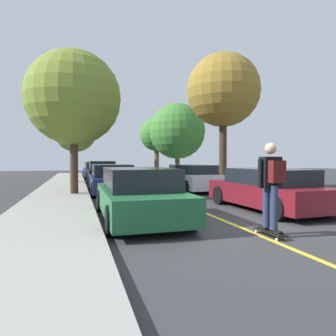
{
  "coord_description": "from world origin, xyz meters",
  "views": [
    {
      "loc": [
        -3.6,
        -6.14,
        1.56
      ],
      "look_at": [
        0.05,
        5.87,
        1.22
      ],
      "focal_mm": 32.17,
      "sensor_mm": 36.0,
      "label": 1
    }
  ],
  "objects_px": {
    "street_tree_left_far": "(75,125)",
    "skateboard": "(270,232)",
    "street_tree_left_nearest": "(73,98)",
    "street_tree_left_near": "(75,110)",
    "parked_car_right_nearest": "(267,189)",
    "parked_car_right_near": "(192,178)",
    "street_tree_right_nearest": "(223,91)",
    "street_tree_right_far": "(157,135)",
    "parked_car_left_far": "(102,173)",
    "parked_car_left_near": "(111,179)",
    "street_tree_right_near": "(177,131)",
    "skateboarder": "(271,181)",
    "parked_car_left_farthest": "(96,170)",
    "street_tree_left_farthest": "(75,131)",
    "parked_car_left_nearest": "(139,195)"
  },
  "relations": [
    {
      "from": "parked_car_right_near",
      "to": "skateboard",
      "type": "relative_size",
      "value": 5.47
    },
    {
      "from": "parked_car_right_near",
      "to": "street_tree_left_nearest",
      "type": "xyz_separation_m",
      "value": [
        -5.76,
        -0.99,
        3.51
      ]
    },
    {
      "from": "parked_car_right_nearest",
      "to": "street_tree_right_near",
      "type": "relative_size",
      "value": 0.79
    },
    {
      "from": "street_tree_left_nearest",
      "to": "street_tree_right_nearest",
      "type": "xyz_separation_m",
      "value": [
        7.41,
        0.86,
        0.99
      ]
    },
    {
      "from": "street_tree_left_far",
      "to": "street_tree_right_nearest",
      "type": "distance_m",
      "value": 15.62
    },
    {
      "from": "parked_car_right_near",
      "to": "street_tree_left_near",
      "type": "distance_m",
      "value": 9.15
    },
    {
      "from": "parked_car_left_far",
      "to": "parked_car_left_farthest",
      "type": "distance_m",
      "value": 6.07
    },
    {
      "from": "street_tree_left_nearest",
      "to": "skateboard",
      "type": "xyz_separation_m",
      "value": [
        3.87,
        -8.09,
        -4.07
      ]
    },
    {
      "from": "parked_car_left_near",
      "to": "skateboarder",
      "type": "height_order",
      "value": "skateboarder"
    },
    {
      "from": "street_tree_right_far",
      "to": "skateboard",
      "type": "distance_m",
      "value": 23.11
    },
    {
      "from": "parked_car_left_nearest",
      "to": "street_tree_right_near",
      "type": "bearing_deg",
      "value": 67.46
    },
    {
      "from": "parked_car_right_near",
      "to": "street_tree_right_far",
      "type": "height_order",
      "value": "street_tree_right_far"
    },
    {
      "from": "parked_car_left_near",
      "to": "skateboard",
      "type": "distance_m",
      "value": 9.26
    },
    {
      "from": "parked_car_left_nearest",
      "to": "skateboard",
      "type": "relative_size",
      "value": 5.37
    },
    {
      "from": "parked_car_left_far",
      "to": "parked_car_left_near",
      "type": "bearing_deg",
      "value": -90.0
    },
    {
      "from": "parked_car_left_farthest",
      "to": "street_tree_left_near",
      "type": "relative_size",
      "value": 0.76
    },
    {
      "from": "parked_car_right_near",
      "to": "skateboarder",
      "type": "height_order",
      "value": "skateboarder"
    },
    {
      "from": "street_tree_left_near",
      "to": "skateboarder",
      "type": "xyz_separation_m",
      "value": [
        3.87,
        -14.95,
        -3.58
      ]
    },
    {
      "from": "parked_car_left_nearest",
      "to": "street_tree_right_near",
      "type": "xyz_separation_m",
      "value": [
        5.76,
        13.88,
        3.06
      ]
    },
    {
      "from": "parked_car_right_nearest",
      "to": "parked_car_right_near",
      "type": "distance_m",
      "value": 6.28
    },
    {
      "from": "street_tree_right_nearest",
      "to": "street_tree_right_far",
      "type": "xyz_separation_m",
      "value": [
        -0.0,
        13.55,
        -1.2
      ]
    },
    {
      "from": "street_tree_left_farthest",
      "to": "street_tree_left_near",
      "type": "bearing_deg",
      "value": -90.0
    },
    {
      "from": "street_tree_left_farthest",
      "to": "skateboarder",
      "type": "distance_m",
      "value": 30.7
    },
    {
      "from": "street_tree_right_far",
      "to": "skateboarder",
      "type": "xyz_separation_m",
      "value": [
        -3.54,
        -22.54,
        -2.81
      ]
    },
    {
      "from": "parked_car_left_far",
      "to": "street_tree_right_nearest",
      "type": "distance_m",
      "value": 9.17
    },
    {
      "from": "parked_car_right_near",
      "to": "street_tree_right_near",
      "type": "height_order",
      "value": "street_tree_right_near"
    },
    {
      "from": "street_tree_left_far",
      "to": "skateboard",
      "type": "height_order",
      "value": "street_tree_left_far"
    },
    {
      "from": "street_tree_left_near",
      "to": "parked_car_left_far",
      "type": "bearing_deg",
      "value": -12.84
    },
    {
      "from": "parked_car_right_near",
      "to": "street_tree_left_farthest",
      "type": "relative_size",
      "value": 0.66
    },
    {
      "from": "street_tree_left_nearest",
      "to": "street_tree_left_near",
      "type": "bearing_deg",
      "value": 90.0
    },
    {
      "from": "street_tree_right_near",
      "to": "skateboarder",
      "type": "height_order",
      "value": "street_tree_right_near"
    },
    {
      "from": "parked_car_left_near",
      "to": "street_tree_left_nearest",
      "type": "bearing_deg",
      "value": -152.04
    },
    {
      "from": "street_tree_right_nearest",
      "to": "street_tree_right_far",
      "type": "distance_m",
      "value": 13.61
    },
    {
      "from": "parked_car_left_far",
      "to": "street_tree_left_farthest",
      "type": "xyz_separation_m",
      "value": [
        -1.65,
        15.66,
        4.07
      ]
    },
    {
      "from": "street_tree_left_far",
      "to": "street_tree_right_nearest",
      "type": "relative_size",
      "value": 0.9
    },
    {
      "from": "parked_car_left_near",
      "to": "parked_car_left_farthest",
      "type": "height_order",
      "value": "parked_car_left_farthest"
    },
    {
      "from": "street_tree_left_far",
      "to": "skateboarder",
      "type": "xyz_separation_m",
      "value": [
        3.87,
        -22.73,
        -3.54
      ]
    },
    {
      "from": "parked_car_right_nearest",
      "to": "street_tree_left_far",
      "type": "xyz_separation_m",
      "value": [
        -5.76,
        19.9,
        4.03
      ]
    },
    {
      "from": "street_tree_right_nearest",
      "to": "parked_car_left_near",
      "type": "bearing_deg",
      "value": 179.85
    },
    {
      "from": "parked_car_right_near",
      "to": "street_tree_left_far",
      "type": "distance_m",
      "value": 15.32
    },
    {
      "from": "street_tree_left_farthest",
      "to": "street_tree_right_near",
      "type": "relative_size",
      "value": 1.23
    },
    {
      "from": "parked_car_right_near",
      "to": "street_tree_right_nearest",
      "type": "relative_size",
      "value": 0.67
    },
    {
      "from": "street_tree_left_nearest",
      "to": "parked_car_left_farthest",
      "type": "bearing_deg",
      "value": 82.5
    },
    {
      "from": "parked_car_left_nearest",
      "to": "skateboarder",
      "type": "distance_m",
      "value": 3.38
    },
    {
      "from": "parked_car_left_farthest",
      "to": "street_tree_left_farthest",
      "type": "relative_size",
      "value": 0.67
    },
    {
      "from": "parked_car_right_near",
      "to": "skateboard",
      "type": "bearing_deg",
      "value": -101.75
    },
    {
      "from": "parked_car_left_far",
      "to": "street_tree_left_nearest",
      "type": "height_order",
      "value": "street_tree_left_nearest"
    },
    {
      "from": "parked_car_right_nearest",
      "to": "parked_car_left_far",
      "type": "bearing_deg",
      "value": 109.29
    },
    {
      "from": "street_tree_left_near",
      "to": "street_tree_left_far",
      "type": "distance_m",
      "value": 7.78
    },
    {
      "from": "street_tree_left_nearest",
      "to": "street_tree_left_far",
      "type": "relative_size",
      "value": 0.96
    }
  ]
}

